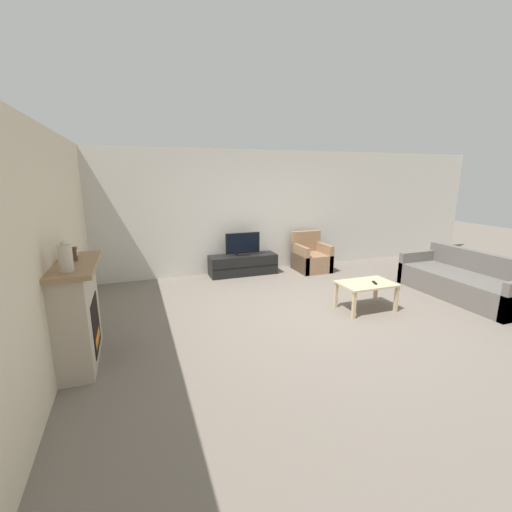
% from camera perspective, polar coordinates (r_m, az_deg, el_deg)
% --- Properties ---
extents(ground_plane, '(24.00, 24.00, 0.00)m').
position_cam_1_polar(ground_plane, '(5.62, 10.60, -9.42)').
color(ground_plane, slate).
extents(wall_back, '(12.00, 0.06, 2.70)m').
position_cam_1_polar(wall_back, '(7.81, 0.39, 7.44)').
color(wall_back, beige).
rests_on(wall_back, ground).
extents(wall_left, '(0.06, 12.00, 2.70)m').
position_cam_1_polar(wall_left, '(4.60, -30.74, 1.41)').
color(wall_left, beige).
rests_on(wall_left, ground).
extents(fireplace, '(0.47, 1.24, 1.20)m').
position_cam_1_polar(fireplace, '(4.50, -27.60, -8.32)').
color(fireplace, '#B7A893').
rests_on(fireplace, ground).
extents(mantel_vase_left, '(0.14, 0.14, 0.32)m').
position_cam_1_polar(mantel_vase_left, '(3.94, -29.18, -0.18)').
color(mantel_vase_left, beige).
rests_on(mantel_vase_left, fireplace).
extents(mantel_clock, '(0.08, 0.11, 0.15)m').
position_cam_1_polar(mantel_clock, '(4.43, -28.10, 0.31)').
color(mantel_clock, brown).
rests_on(mantel_clock, fireplace).
extents(tv_stand, '(1.49, 0.48, 0.44)m').
position_cam_1_polar(tv_stand, '(7.58, -2.18, -1.45)').
color(tv_stand, black).
rests_on(tv_stand, ground).
extents(tv, '(0.77, 0.18, 0.49)m').
position_cam_1_polar(tv, '(7.48, -2.21, 1.88)').
color(tv, black).
rests_on(tv, tv_stand).
extents(armchair, '(0.70, 0.76, 0.88)m').
position_cam_1_polar(armchair, '(7.99, 9.11, -0.34)').
color(armchair, '#937051').
rests_on(armchair, ground).
extents(coffee_table, '(0.88, 0.58, 0.46)m').
position_cam_1_polar(coffee_table, '(5.84, 17.92, -4.87)').
color(coffee_table, '#CCB289').
rests_on(coffee_table, ground).
extents(remote, '(0.09, 0.15, 0.02)m').
position_cam_1_polar(remote, '(5.83, 19.16, -4.22)').
color(remote, black).
rests_on(remote, coffee_table).
extents(couch, '(0.96, 2.20, 0.79)m').
position_cam_1_polar(couch, '(7.24, 31.48, -3.78)').
color(couch, '#66605B').
rests_on(couch, ground).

